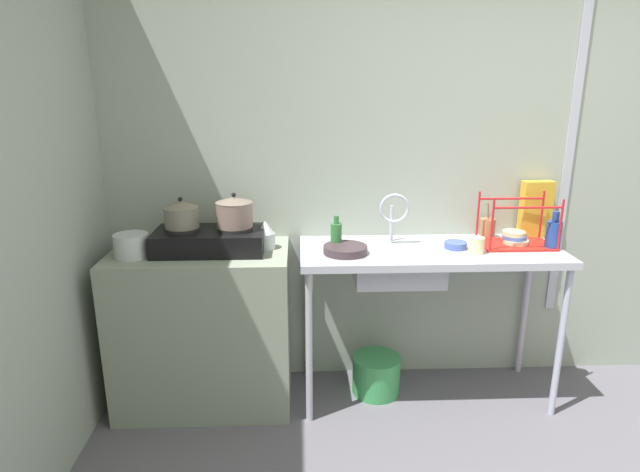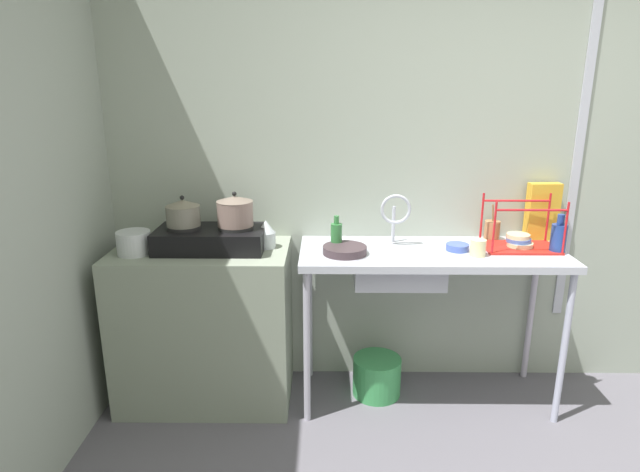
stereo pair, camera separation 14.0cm
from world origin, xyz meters
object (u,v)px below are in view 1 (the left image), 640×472
(stove, at_px, (210,240))
(pot_on_right_burner, at_px, (234,212))
(bottle_by_rack, at_px, (553,234))
(cereal_box, at_px, (536,209))
(pot_beside_stove, at_px, (131,246))
(frying_pan, at_px, (345,250))
(bucket_on_floor, at_px, (376,374))
(sink_basin, at_px, (398,266))
(bottle_by_sink, at_px, (336,235))
(dish_rack, at_px, (515,238))
(percolator, at_px, (265,235))
(cup_by_rack, at_px, (476,245))
(pot_on_left_burner, at_px, (181,214))
(faucet, at_px, (394,211))
(utensil_jar, at_px, (487,228))
(small_bowl_on_drainboard, at_px, (456,245))

(stove, bearing_deg, pot_on_right_burner, -0.00)
(bottle_by_rack, bearing_deg, cereal_box, 89.30)
(pot_beside_stove, distance_m, frying_pan, 1.11)
(frying_pan, bearing_deg, bottle_by_rack, 1.50)
(pot_beside_stove, bearing_deg, bucket_on_floor, 4.66)
(sink_basin, height_order, bottle_by_rack, bottle_by_rack)
(bottle_by_sink, relative_size, bucket_on_floor, 0.67)
(pot_on_right_burner, height_order, dish_rack, pot_on_right_burner)
(percolator, distance_m, bottle_by_rack, 1.56)
(cup_by_rack, relative_size, bottle_by_rack, 0.42)
(cup_by_rack, bearing_deg, dish_rack, 26.68)
(dish_rack, bearing_deg, percolator, 179.99)
(bottle_by_rack, relative_size, cereal_box, 0.64)
(pot_on_left_burner, relative_size, frying_pan, 0.78)
(pot_on_left_burner, bearing_deg, dish_rack, 1.25)
(pot_on_left_burner, relative_size, pot_beside_stove, 1.04)
(pot_beside_stove, xyz_separation_m, faucet, (1.39, 0.17, 0.13))
(cup_by_rack, bearing_deg, faucet, 156.01)
(pot_beside_stove, bearing_deg, utensil_jar, 8.27)
(faucet, relative_size, small_bowl_on_drainboard, 2.40)
(sink_basin, relative_size, cereal_box, 1.45)
(stove, relative_size, utensil_jar, 2.76)
(percolator, bearing_deg, pot_on_left_burner, -174.75)
(pot_on_right_burner, bearing_deg, faucet, 6.02)
(pot_beside_stove, bearing_deg, cup_by_rack, -0.40)
(pot_on_left_burner, xyz_separation_m, cereal_box, (2.00, 0.21, -0.04))
(pot_on_left_burner, xyz_separation_m, pot_on_right_burner, (0.28, 0.00, 0.01))
(frying_pan, height_order, bottle_by_sink, bottle_by_sink)
(bucket_on_floor, bearing_deg, pot_on_left_burner, -178.52)
(pot_on_left_burner, distance_m, utensil_jar, 1.74)
(cereal_box, bearing_deg, bucket_on_floor, -171.98)
(stove, bearing_deg, cup_by_rack, -3.73)
(sink_basin, bearing_deg, utensil_jar, 22.60)
(frying_pan, xyz_separation_m, bucket_on_floor, (0.20, 0.09, -0.81))
(sink_basin, height_order, bottle_by_sink, bottle_by_sink)
(stove, height_order, small_bowl_on_drainboard, stove)
(frying_pan, relative_size, utensil_jar, 1.11)
(pot_on_left_burner, distance_m, cereal_box, 2.01)
(sink_basin, relative_size, cup_by_rack, 5.42)
(pot_on_right_burner, bearing_deg, sink_basin, -1.88)
(pot_on_left_burner, xyz_separation_m, cup_by_rack, (1.56, -0.09, -0.16))
(pot_on_right_burner, bearing_deg, frying_pan, -6.38)
(small_bowl_on_drainboard, bearing_deg, frying_pan, -173.95)
(utensil_jar, bearing_deg, cereal_box, 1.73)
(sink_basin, relative_size, small_bowl_on_drainboard, 3.93)
(cereal_box, bearing_deg, faucet, -175.10)
(stove, xyz_separation_m, sink_basin, (1.01, -0.03, -0.15))
(sink_basin, bearing_deg, pot_on_left_burner, 178.57)
(pot_on_left_burner, bearing_deg, cup_by_rack, -3.40)
(cup_by_rack, bearing_deg, utensil_jar, 61.49)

